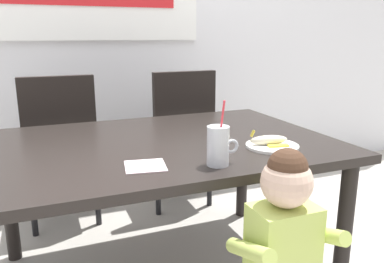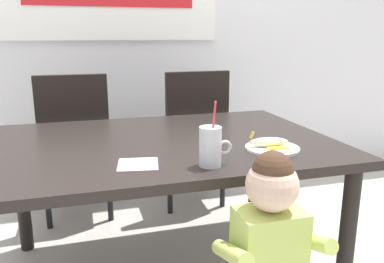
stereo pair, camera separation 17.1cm
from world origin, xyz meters
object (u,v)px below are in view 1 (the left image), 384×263
object	(u,v)px
dining_chair_left	(60,142)
toddler_standing	(283,238)
peeled_banana	(269,140)
snack_plate	(272,146)
dining_table	(161,157)
milk_cup	(218,148)
paper_napkin	(145,166)
dining_chair_right	(179,131)

from	to	relation	value
dining_chair_left	toddler_standing	size ratio (longest dim) A/B	1.15
toddler_standing	dining_chair_left	bearing A→B (deg)	112.69
peeled_banana	snack_plate	bearing A→B (deg)	-26.14
dining_table	dining_chair_left	distance (m)	0.89
dining_table	snack_plate	distance (m)	0.51
dining_chair_left	milk_cup	bearing A→B (deg)	112.93
toddler_standing	milk_cup	world-z (taller)	milk_cup
dining_table	dining_chair_left	world-z (taller)	dining_chair_left
snack_plate	paper_napkin	distance (m)	0.58
dining_table	snack_plate	world-z (taller)	snack_plate
milk_cup	toddler_standing	bearing A→B (deg)	-68.34
toddler_standing	paper_napkin	bearing A→B (deg)	135.45
toddler_standing	snack_plate	distance (m)	0.49
dining_chair_right	toddler_standing	world-z (taller)	dining_chair_right
snack_plate	peeled_banana	world-z (taller)	peeled_banana
dining_chair_left	snack_plate	xyz separation A→B (m)	(0.83, -1.07, 0.17)
snack_plate	paper_napkin	world-z (taller)	snack_plate
milk_cup	peeled_banana	xyz separation A→B (m)	(0.31, 0.13, -0.04)
dining_table	dining_chair_right	world-z (taller)	dining_chair_right
peeled_banana	milk_cup	bearing A→B (deg)	-157.15
milk_cup	dining_table	bearing A→B (deg)	103.61
dining_chair_left	milk_cup	xyz separation A→B (m)	(0.50, -1.19, 0.23)
snack_plate	dining_table	bearing A→B (deg)	146.25
milk_cup	peeled_banana	world-z (taller)	milk_cup
milk_cup	dining_chair_left	bearing A→B (deg)	112.93
paper_napkin	dining_chair_right	bearing A→B (deg)	64.04
dining_chair_right	milk_cup	size ratio (longest dim) A/B	3.83
dining_table	paper_napkin	xyz separation A→B (m)	(-0.16, -0.32, 0.08)
dining_chair_left	toddler_standing	distance (m)	1.59
dining_chair_left	toddler_standing	xyz separation A→B (m)	(0.61, -1.47, -0.02)
toddler_standing	dining_chair_right	bearing A→B (deg)	83.59
dining_table	milk_cup	bearing A→B (deg)	-76.39
peeled_banana	dining_chair_left	bearing A→B (deg)	127.50
dining_chair_right	snack_plate	world-z (taller)	dining_chair_right
snack_plate	dining_chair_left	bearing A→B (deg)	127.76
dining_chair_right	peeled_banana	distance (m)	1.07
toddler_standing	paper_napkin	xyz separation A→B (m)	(-0.37, 0.36, 0.18)
snack_plate	milk_cup	bearing A→B (deg)	-158.89
dining_table	snack_plate	size ratio (longest dim) A/B	6.80
dining_chair_left	toddler_standing	bearing A→B (deg)	112.69
dining_table	snack_plate	bearing A→B (deg)	-33.75
dining_table	dining_chair_right	size ratio (longest dim) A/B	1.63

